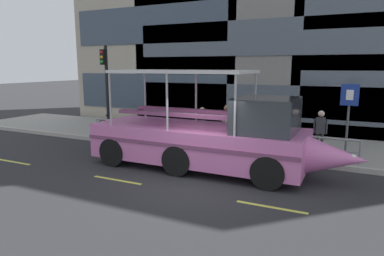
% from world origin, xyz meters
% --- Properties ---
extents(ground_plane, '(120.00, 120.00, 0.00)m').
position_xyz_m(ground_plane, '(0.00, 0.00, 0.00)').
color(ground_plane, '#2B2B2D').
extents(sidewalk, '(32.00, 4.80, 0.18)m').
position_xyz_m(sidewalk, '(0.00, 5.60, 0.09)').
color(sidewalk, '#99968E').
rests_on(sidewalk, ground_plane).
extents(curb_edge, '(32.00, 0.18, 0.18)m').
position_xyz_m(curb_edge, '(0.00, 3.11, 0.09)').
color(curb_edge, '#B2ADA3').
rests_on(curb_edge, ground_plane).
extents(lane_centreline, '(25.80, 0.12, 0.01)m').
position_xyz_m(lane_centreline, '(-0.00, -1.03, 0.00)').
color(lane_centreline, '#DBD64C').
rests_on(lane_centreline, ground_plane).
extents(curb_guardrail, '(11.50, 0.09, 0.86)m').
position_xyz_m(curb_guardrail, '(-1.31, 3.45, 0.76)').
color(curb_guardrail, gray).
rests_on(curb_guardrail, sidewalk).
extents(traffic_light_pole, '(0.24, 0.46, 4.29)m').
position_xyz_m(traffic_light_pole, '(-6.85, 4.03, 2.77)').
color(traffic_light_pole, black).
rests_on(traffic_light_pole, sidewalk).
extents(parking_sign, '(0.60, 0.12, 2.70)m').
position_xyz_m(parking_sign, '(3.92, 4.13, 2.01)').
color(parking_sign, '#4C4F54').
rests_on(parking_sign, sidewalk).
extents(leaned_bicycle, '(1.74, 0.46, 0.96)m').
position_xyz_m(leaned_bicycle, '(-6.59, 3.98, 0.56)').
color(leaned_bicycle, black).
rests_on(leaned_bicycle, sidewalk).
extents(duck_tour_boat, '(9.18, 2.57, 3.37)m').
position_xyz_m(duck_tour_boat, '(-0.21, 1.32, 1.09)').
color(duck_tour_boat, pink).
rests_on(duck_tour_boat, ground_plane).
extents(pedestrian_near_bow, '(0.49, 0.23, 1.71)m').
position_xyz_m(pedestrian_near_bow, '(3.02, 4.08, 1.21)').
color(pedestrian_near_bow, '#47423D').
rests_on(pedestrian_near_bow, sidewalk).
extents(pedestrian_mid_left, '(0.32, 0.44, 1.71)m').
position_xyz_m(pedestrian_mid_left, '(-0.72, 4.23, 1.21)').
color(pedestrian_mid_left, black).
rests_on(pedestrian_mid_left, sidewalk).
extents(pedestrian_mid_right, '(0.21, 0.45, 1.57)m').
position_xyz_m(pedestrian_mid_right, '(-1.83, 4.20, 1.13)').
color(pedestrian_mid_right, black).
rests_on(pedestrian_mid_right, sidewalk).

